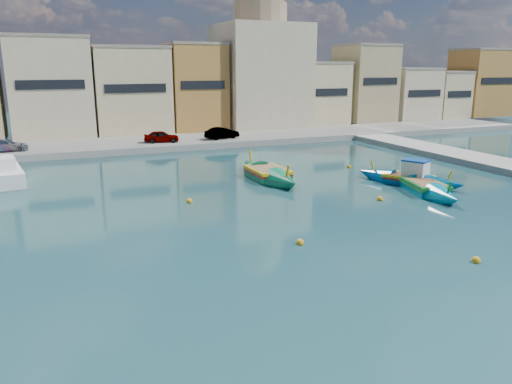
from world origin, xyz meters
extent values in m
plane|color=#122D38|center=(0.00, 0.00, 0.00)|extent=(160.00, 160.00, 0.00)
cube|color=gray|center=(0.00, 32.00, 0.30)|extent=(80.00, 8.00, 0.60)
cube|color=#C4B492|center=(-13.86, 39.12, 5.55)|extent=(7.88, 6.24, 9.89)
cube|color=gray|center=(-13.86, 39.12, 10.64)|extent=(8.04, 6.37, 0.30)
cube|color=black|center=(-13.86, 35.95, 6.04)|extent=(6.30, 0.10, 0.90)
cube|color=#C7B689|center=(-5.74, 39.72, 5.09)|extent=(7.88, 7.44, 8.99)
cube|color=gray|center=(-5.74, 39.72, 9.74)|extent=(8.04, 7.59, 0.30)
cube|color=black|center=(-5.74, 35.95, 5.54)|extent=(6.30, 0.10, 0.90)
cube|color=#B47D38|center=(1.54, 39.07, 5.31)|extent=(6.17, 6.13, 9.43)
cube|color=gray|center=(1.54, 39.07, 10.18)|extent=(6.29, 6.26, 0.30)
cube|color=black|center=(1.54, 35.95, 5.78)|extent=(4.93, 0.10, 0.90)
cube|color=tan|center=(9.05, 39.85, 3.63)|extent=(7.31, 7.69, 6.05)
cube|color=gray|center=(9.05, 39.85, 6.80)|extent=(7.46, 7.85, 0.30)
cube|color=black|center=(9.05, 35.95, 3.93)|extent=(5.85, 0.10, 0.90)
cube|color=#C7B689|center=(17.02, 39.65, 4.31)|extent=(7.54, 7.30, 7.41)
cube|color=gray|center=(17.02, 39.65, 8.16)|extent=(7.69, 7.45, 0.30)
cube|color=black|center=(17.02, 35.95, 4.68)|extent=(6.03, 0.10, 0.90)
cube|color=tan|center=(24.93, 39.49, 5.42)|extent=(6.36, 6.97, 9.63)
cube|color=gray|center=(24.93, 39.49, 10.38)|extent=(6.48, 7.11, 0.30)
cube|color=black|center=(24.93, 35.95, 5.90)|extent=(5.09, 0.10, 0.90)
cube|color=#C4B492|center=(32.15, 39.35, 3.93)|extent=(6.63, 6.70, 6.65)
cube|color=gray|center=(32.15, 39.35, 7.40)|extent=(6.76, 6.83, 0.30)
cube|color=black|center=(32.15, 35.95, 4.26)|extent=(5.30, 0.10, 0.90)
cube|color=#C7B689|center=(38.26, 39.75, 3.70)|extent=(5.08, 7.51, 6.20)
cube|color=gray|center=(38.26, 39.75, 6.95)|extent=(5.18, 7.66, 0.30)
cube|color=black|center=(38.26, 35.95, 4.01)|extent=(4.06, 0.10, 0.90)
cube|color=#B47D38|center=(45.15, 39.00, 5.27)|extent=(7.79, 6.00, 9.33)
cube|color=gray|center=(45.15, 39.00, 10.08)|extent=(7.95, 6.12, 0.30)
cube|color=black|center=(45.15, 35.95, 5.73)|extent=(6.23, 0.10, 0.90)
cube|color=#C4B492|center=(10.00, 40.00, 6.60)|extent=(10.00, 10.00, 12.00)
cylinder|color=#9E8466|center=(10.00, 40.00, 13.80)|extent=(6.40, 6.40, 2.40)
imported|color=#4C1919|center=(-4.48, 30.50, 1.17)|extent=(3.53, 1.92, 1.14)
imported|color=#4C1919|center=(1.73, 30.50, 1.19)|extent=(3.75, 2.13, 1.17)
imported|color=#4C1919|center=(-18.15, 30.50, 1.14)|extent=(3.77, 1.56, 1.09)
cube|color=#00559A|center=(7.61, 9.01, 0.18)|extent=(2.99, 3.44, 0.92)
cone|color=#00559A|center=(6.47, 11.13, 0.23)|extent=(2.90, 3.26, 2.29)
cone|color=#00559A|center=(8.76, 6.88, 0.23)|extent=(2.90, 3.26, 2.29)
cube|color=yellow|center=(7.61, 9.01, 0.57)|extent=(3.13, 3.61, 0.16)
cube|color=red|center=(7.61, 9.01, 0.40)|extent=(3.10, 3.53, 0.09)
cube|color=olive|center=(7.61, 9.01, 0.64)|extent=(2.63, 3.07, 0.05)
cylinder|color=yellow|center=(6.36, 11.34, 0.82)|extent=(0.32, 0.44, 1.00)
cylinder|color=yellow|center=(8.87, 6.67, 0.82)|extent=(0.32, 0.44, 1.00)
cube|color=white|center=(7.82, 8.63, 1.14)|extent=(1.83, 1.92, 1.01)
cube|color=#0F47A5|center=(7.82, 8.63, 1.70)|extent=(1.95, 2.04, 0.11)
cube|color=#0081A1|center=(7.13, 6.85, 0.19)|extent=(2.68, 3.56, 0.96)
cone|color=#0081A1|center=(7.81, 9.38, 0.24)|extent=(2.62, 3.34, 2.42)
cone|color=#0081A1|center=(6.45, 4.31, 0.24)|extent=(2.62, 3.34, 2.42)
cube|color=#177529|center=(7.13, 6.85, 0.60)|extent=(2.80, 3.75, 0.17)
cube|color=#197F33|center=(7.13, 6.85, 0.42)|extent=(2.79, 3.64, 0.10)
cube|color=olive|center=(7.13, 6.85, 0.67)|extent=(2.33, 3.21, 0.06)
cylinder|color=#177529|center=(7.88, 9.63, 0.87)|extent=(0.25, 0.47, 1.05)
cylinder|color=#177529|center=(6.38, 4.06, 0.87)|extent=(0.25, 0.47, 1.05)
cube|color=#0A7148|center=(-0.54, 14.22, 0.23)|extent=(2.26, 3.42, 1.13)
cone|color=#0A7148|center=(-0.54, 17.05, 0.28)|extent=(2.26, 3.20, 2.79)
cone|color=#0A7148|center=(-0.54, 11.39, 0.28)|extent=(2.26, 3.20, 2.79)
cube|color=gold|center=(-0.54, 14.22, 0.70)|extent=(2.35, 3.60, 0.20)
cube|color=red|center=(-0.54, 14.22, 0.50)|extent=(2.37, 3.48, 0.11)
cube|color=olive|center=(-0.54, 14.22, 0.79)|extent=(1.92, 3.11, 0.07)
cylinder|color=gold|center=(-0.54, 17.33, 1.02)|extent=(0.16, 0.53, 1.23)
cylinder|color=gold|center=(-0.54, 11.11, 1.02)|extent=(0.16, 0.53, 1.23)
cube|color=white|center=(-17.88, 20.56, 0.36)|extent=(3.26, 6.34, 1.32)
cube|color=white|center=(-17.88, 20.56, 1.37)|extent=(2.11, 2.40, 0.71)
sphere|color=gold|center=(-4.67, 1.46, 0.08)|extent=(0.36, 0.36, 0.36)
sphere|color=gold|center=(3.29, 6.30, 0.08)|extent=(0.36, 0.36, 0.36)
sphere|color=gold|center=(7.05, 15.38, 0.08)|extent=(0.36, 0.36, 0.36)
sphere|color=gold|center=(-7.35, 10.27, 0.08)|extent=(0.36, 0.36, 0.36)
sphere|color=gold|center=(0.98, -3.26, 0.08)|extent=(0.36, 0.36, 0.36)
camera|label=1|loc=(-14.79, -17.32, 7.84)|focal=35.00mm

